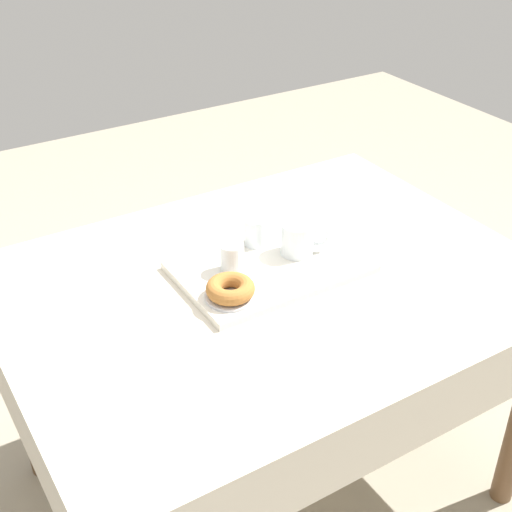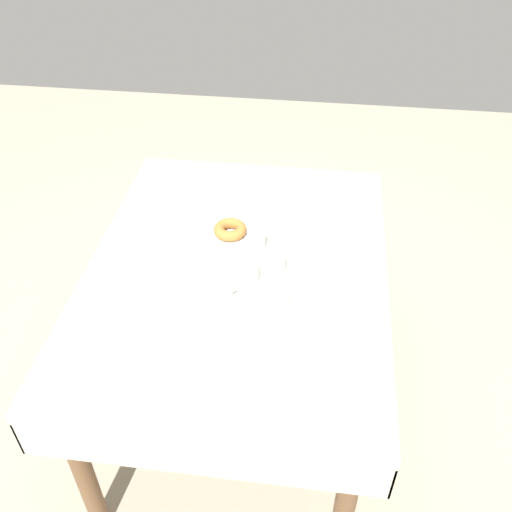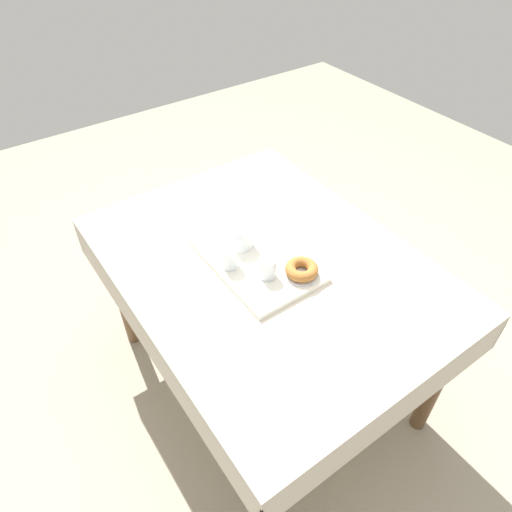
# 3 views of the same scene
# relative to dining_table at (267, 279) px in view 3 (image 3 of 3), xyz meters

# --- Properties ---
(ground_plane) EXTENTS (6.00, 6.00, 0.00)m
(ground_plane) POSITION_rel_dining_table_xyz_m (0.00, 0.00, -0.67)
(ground_plane) COLOR gray
(dining_table) EXTENTS (1.34, 1.01, 0.76)m
(dining_table) POSITION_rel_dining_table_xyz_m (0.00, 0.00, 0.00)
(dining_table) COLOR beige
(dining_table) RESTS_ON ground
(serving_tray) EXTENTS (0.47, 0.31, 0.02)m
(serving_tray) POSITION_rel_dining_table_xyz_m (-0.02, -0.03, 0.10)
(serving_tray) COLOR silver
(serving_tray) RESTS_ON dining_table
(tea_mug_left) EXTENTS (0.12, 0.09, 0.09)m
(tea_mug_left) POSITION_rel_dining_table_xyz_m (-0.11, -0.04, 0.15)
(tea_mug_left) COLOR white
(tea_mug_left) RESTS_ON serving_tray
(water_glass_near) EXTENTS (0.06, 0.06, 0.08)m
(water_glass_near) POSITION_rel_dining_table_xyz_m (-0.04, -0.13, 0.15)
(water_glass_near) COLOR white
(water_glass_near) RESTS_ON serving_tray
(water_glass_far) EXTENTS (0.06, 0.06, 0.08)m
(water_glass_far) POSITION_rel_dining_table_xyz_m (0.08, -0.06, 0.14)
(water_glass_far) COLOR white
(water_glass_far) RESTS_ON serving_tray
(donut_plate_left) EXTENTS (0.12, 0.12, 0.01)m
(donut_plate_left) POSITION_rel_dining_table_xyz_m (0.14, 0.05, 0.11)
(donut_plate_left) COLOR silver
(donut_plate_left) RESTS_ON serving_tray
(sugar_donut_left) EXTENTS (0.12, 0.12, 0.04)m
(sugar_donut_left) POSITION_rel_dining_table_xyz_m (0.14, 0.05, 0.14)
(sugar_donut_left) COLOR #A3662D
(sugar_donut_left) RESTS_ON donut_plate_left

